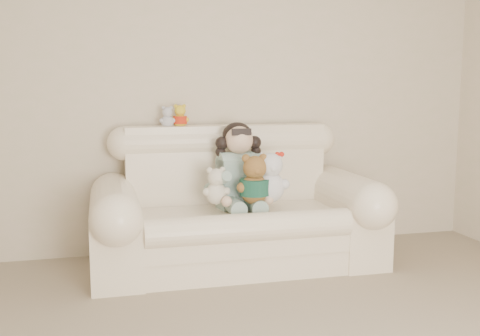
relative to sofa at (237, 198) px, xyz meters
name	(u,v)px	position (x,y,z in m)	size (l,w,h in m)	color
wall_back	(215,90)	(-0.06, 0.50, 0.78)	(4.50, 4.50, 0.00)	beige
sofa	(237,198)	(0.00, 0.00, 0.00)	(2.10, 0.95, 1.03)	#F6ECC6
seated_child	(239,165)	(0.04, 0.08, 0.23)	(0.39, 0.48, 0.66)	#2C6755
brown_teddy	(254,175)	(0.09, -0.17, 0.19)	(0.27, 0.21, 0.42)	brown
white_cat	(270,172)	(0.21, -0.14, 0.20)	(0.28, 0.22, 0.44)	white
cream_teddy	(216,182)	(-0.18, -0.11, 0.14)	(0.20, 0.15, 0.31)	beige
yellow_mini_bear	(180,114)	(-0.36, 0.37, 0.60)	(0.14, 0.11, 0.21)	yellow
grey_mini_plush	(167,115)	(-0.46, 0.37, 0.59)	(0.13, 0.10, 0.20)	silver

